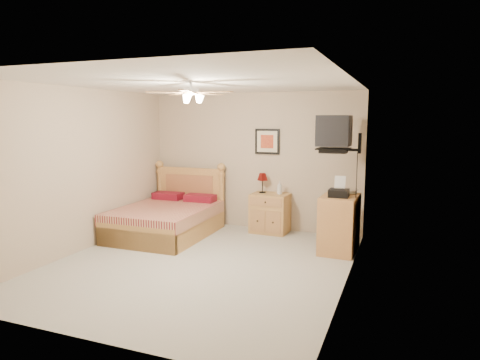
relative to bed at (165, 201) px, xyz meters
The scene contains 17 objects.
floor 1.77m from the bed, 42.37° to the right, with size 4.50×4.50×0.00m, color #9E9A8F.
ceiling 2.52m from the bed, 42.37° to the right, with size 4.00×4.50×0.04m, color white.
wall_back 1.79m from the bed, 42.62° to the left, with size 4.00×0.04×2.50m, color tan.
wall_front 3.64m from the bed, 69.98° to the right, with size 4.00×0.04×2.50m, color tan.
wall_left 1.50m from the bed, 124.58° to the right, with size 0.04×4.50×2.50m, color tan.
wall_right 3.48m from the bed, 19.14° to the right, with size 0.04×4.50×2.50m, color tan.
bed is the anchor object (origin of this frame).
nightstand 1.87m from the bed, 28.49° to the left, with size 0.65×0.49×0.70m, color #B68945.
table_lamp 1.76m from the bed, 32.75° to the left, with size 0.19×0.19×0.36m, color #550B08, non-canonical shape.
lotion_bottle 2.02m from the bed, 26.61° to the left, with size 0.09×0.09×0.24m, color silver.
framed_picture 2.12m from the bed, 36.54° to the left, with size 0.46×0.04×0.46m, color black.
dresser 2.97m from the bed, ahead, with size 0.52×0.74×0.88m, color #B47040.
fax_machine 2.98m from the bed, ahead, with size 0.29×0.30×0.30m, color black, non-canonical shape.
magazine_lower 3.00m from the bed, ahead, with size 0.22×0.30×0.03m, color beige.
magazine_upper 3.04m from the bed, ahead, with size 0.20×0.27×0.02m, color gray.
wall_tv 3.22m from the bed, ahead, with size 0.56×0.46×0.58m, color black, non-canonical shape.
ceiling_fan 2.51m from the bed, 47.07° to the right, with size 1.14×1.14×0.28m, color white, non-canonical shape.
Camera 1 is at (2.61, -5.19, 2.02)m, focal length 32.00 mm.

